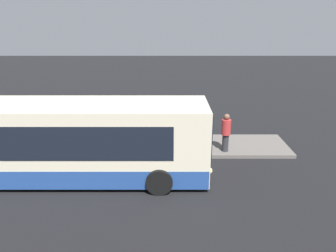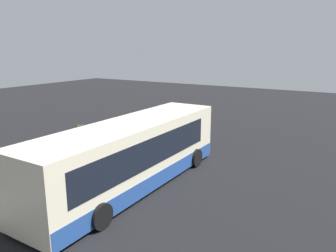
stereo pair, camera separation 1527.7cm
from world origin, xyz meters
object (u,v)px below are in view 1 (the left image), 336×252
at_px(passenger_with_bags, 102,129).
at_px(sign_post, 83,115).
at_px(bus_lead, 60,142).
at_px(suitcase, 175,136).
at_px(passenger_waiting, 227,131).
at_px(trash_bin, 48,132).
at_px(passenger_boarding, 179,120).

relative_size(passenger_with_bags, sign_post, 0.77).
distance_m(bus_lead, suitcase, 5.60).
xyz_separation_m(passenger_waiting, suitcase, (-2.27, 1.09, -0.62)).
bearing_deg(trash_bin, suitcase, -4.48).
bearing_deg(passenger_with_bags, bus_lead, 153.95).
height_order(passenger_boarding, sign_post, sign_post).
bearing_deg(passenger_waiting, passenger_boarding, 70.26).
distance_m(passenger_with_bags, trash_bin, 3.32).
bearing_deg(passenger_waiting, bus_lead, 125.90).
xyz_separation_m(passenger_boarding, trash_bin, (-6.51, -0.01, -0.67)).
xyz_separation_m(sign_post, trash_bin, (-2.01, 0.71, -1.10)).
height_order(suitcase, sign_post, sign_post).
xyz_separation_m(bus_lead, passenger_waiting, (6.71, 2.19, -0.36)).
xyz_separation_m(bus_lead, passenger_boarding, (4.64, 3.78, -0.31)).
bearing_deg(bus_lead, trash_bin, 116.43).
xyz_separation_m(passenger_with_bags, suitcase, (3.34, 0.82, -0.62)).
height_order(passenger_waiting, sign_post, sign_post).
height_order(bus_lead, trash_bin, bus_lead).
bearing_deg(trash_bin, passenger_boarding, 0.08).
bearing_deg(passenger_boarding, bus_lead, -113.02).
distance_m(passenger_boarding, suitcase, 0.86).
bearing_deg(passenger_boarding, passenger_with_bags, -131.57).
xyz_separation_m(passenger_waiting, passenger_with_bags, (-5.60, 0.26, 0.01)).
distance_m(bus_lead, passenger_waiting, 7.06).
distance_m(bus_lead, passenger_with_bags, 2.71).
bearing_deg(sign_post, bus_lead, -92.48).
bearing_deg(passenger_waiting, sign_post, 100.30).
xyz_separation_m(passenger_boarding, suitcase, (-0.20, -0.50, -0.67)).
height_order(bus_lead, passenger_boarding, bus_lead).
relative_size(bus_lead, sign_post, 4.88).
relative_size(passenger_boarding, passenger_with_bags, 1.04).
relative_size(passenger_waiting, passenger_with_bags, 0.99).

